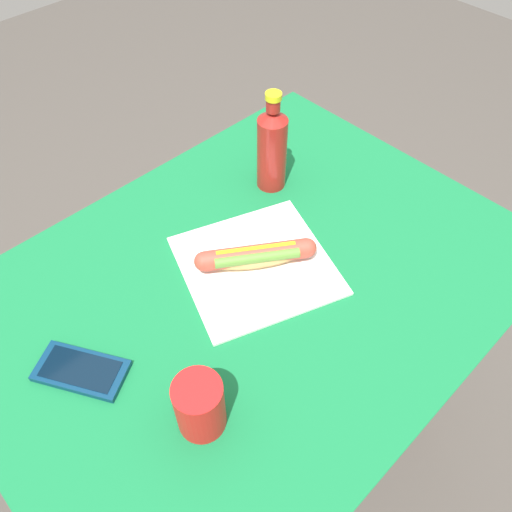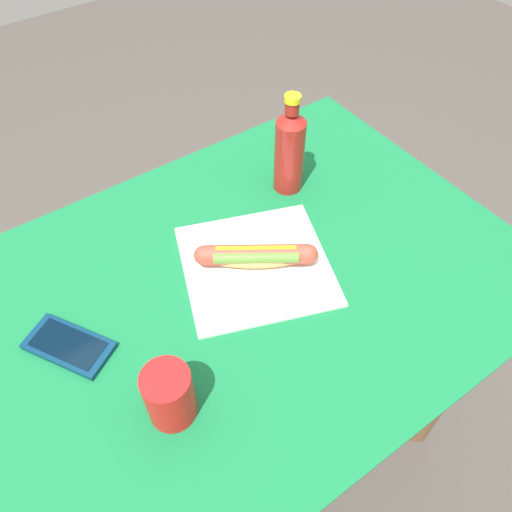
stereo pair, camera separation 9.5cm
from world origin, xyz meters
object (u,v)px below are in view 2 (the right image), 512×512
at_px(hot_dog, 256,256).
at_px(drinking_cup, 169,395).
at_px(soda_bottle, 290,150).
at_px(cell_phone, 69,346).

bearing_deg(hot_dog, drinking_cup, 31.04).
height_order(hot_dog, soda_bottle, soda_bottle).
bearing_deg(cell_phone, drinking_cup, 114.25).
distance_m(hot_dog, soda_bottle, 0.25).
relative_size(hot_dog, cell_phone, 1.22).
xyz_separation_m(hot_dog, soda_bottle, (-0.19, -0.15, 0.06)).
height_order(hot_dog, cell_phone, hot_dog).
height_order(cell_phone, drinking_cup, drinking_cup).
height_order(hot_dog, drinking_cup, drinking_cup).
bearing_deg(hot_dog, soda_bottle, -141.73).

